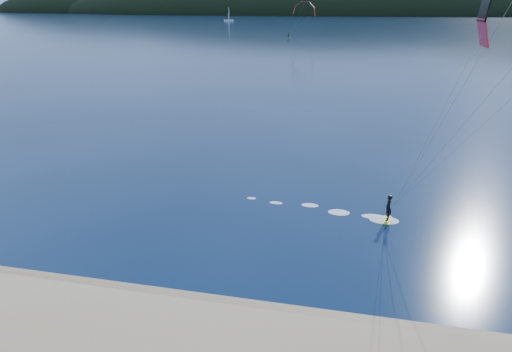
# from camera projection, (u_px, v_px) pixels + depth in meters

# --- Properties ---
(wet_sand) EXTENTS (220.00, 2.50, 0.10)m
(wet_sand) POSITION_uv_depth(u_px,v_px,m) (158.00, 303.00, 23.93)
(wet_sand) COLOR #967B57
(wet_sand) RESTS_ON ground
(headland) EXTENTS (1200.00, 310.00, 140.00)m
(headland) POSITION_uv_depth(u_px,v_px,m) (371.00, 14.00, 704.24)
(headland) COLOR black
(headland) RESTS_ON ground
(kitesurfer_far) EXTENTS (12.33, 7.79, 13.26)m
(kitesurfer_far) POSITION_uv_depth(u_px,v_px,m) (304.00, 13.00, 197.21)
(kitesurfer_far) COLOR #B6C316
(kitesurfer_far) RESTS_ON ground
(sailboat) EXTENTS (8.20, 5.21, 11.42)m
(sailboat) POSITION_uv_depth(u_px,v_px,m) (229.00, 20.00, 407.06)
(sailboat) COLOR white
(sailboat) RESTS_ON ground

